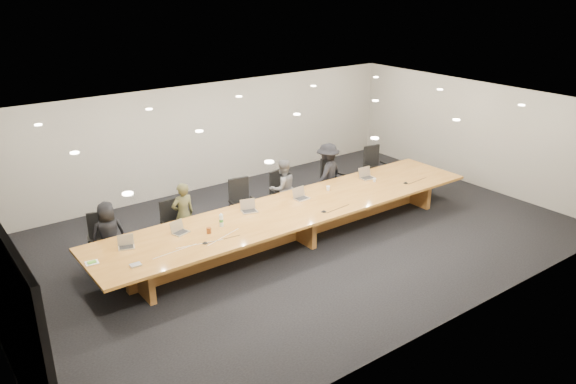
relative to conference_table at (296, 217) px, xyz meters
name	(u,v)px	position (x,y,z in m)	size (l,w,h in m)	color
ground	(296,239)	(0.00, 0.00, -0.52)	(12.00, 12.00, 0.00)	black
back_wall	(204,137)	(0.00, 4.00, 0.88)	(12.00, 0.02, 2.80)	beige
conference_table	(296,217)	(0.00, 0.00, 0.00)	(9.00, 1.80, 0.75)	#985F21
chair_far_left	(102,240)	(-3.76, 1.34, 0.01)	(0.54, 0.54, 1.07)	black
chair_left	(174,224)	(-2.25, 1.28, -0.02)	(0.51, 0.51, 1.00)	black
chair_mid_left	(243,204)	(-0.60, 1.19, 0.05)	(0.59, 0.59, 1.15)	black
chair_mid_right	(283,193)	(0.58, 1.27, 0.02)	(0.55, 0.55, 1.09)	black
chair_right	(333,179)	(2.17, 1.29, 0.03)	(0.56, 0.56, 1.11)	black
chair_far_right	(376,167)	(3.63, 1.24, 0.06)	(0.59, 0.59, 1.15)	black
person_a	(109,235)	(-3.68, 1.17, 0.16)	(0.66, 0.43, 1.36)	black
person_b	(183,214)	(-2.07, 1.20, 0.17)	(0.51, 0.33, 1.39)	#403E23
person_c	(283,188)	(0.49, 1.18, 0.19)	(0.69, 0.53, 1.41)	#575759
person_d	(328,174)	(1.87, 1.17, 0.26)	(1.00, 0.58, 1.56)	black
laptop_a	(126,242)	(-3.65, 0.30, 0.34)	(0.29, 0.21, 0.23)	#C0B093
laptop_b	(181,227)	(-2.57, 0.28, 0.35)	(0.31, 0.22, 0.24)	tan
laptop_c	(249,206)	(-0.95, 0.38, 0.36)	(0.32, 0.24, 0.25)	tan
laptop_d	(302,194)	(0.38, 0.29, 0.36)	(0.33, 0.24, 0.26)	#BBA88F
laptop_e	(368,173)	(2.48, 0.40, 0.37)	(0.35, 0.25, 0.27)	tan
water_bottle	(221,221)	(-1.79, 0.09, 0.35)	(0.08, 0.08, 0.25)	silver
amber_mug	(209,230)	(-2.14, -0.04, 0.29)	(0.09, 0.09, 0.11)	brown
paper_cup_near	(328,188)	(1.19, 0.36, 0.28)	(0.09, 0.09, 0.10)	silver
paper_cup_far	(374,180)	(2.45, 0.13, 0.27)	(0.07, 0.07, 0.09)	silver
notepad	(92,263)	(-4.35, 0.10, 0.24)	(0.22, 0.18, 0.01)	white
lime_gadget	(92,262)	(-4.35, 0.09, 0.25)	(0.14, 0.08, 0.02)	#5CAA2D
av_box	(135,265)	(-3.78, -0.43, 0.24)	(0.19, 0.14, 0.03)	silver
mic_left	(205,243)	(-2.41, -0.38, 0.24)	(0.11, 0.11, 0.03)	black
mic_center	(324,211)	(0.30, -0.55, 0.24)	(0.12, 0.12, 0.03)	black
mic_right	(406,183)	(2.98, -0.39, 0.24)	(0.12, 0.12, 0.03)	black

